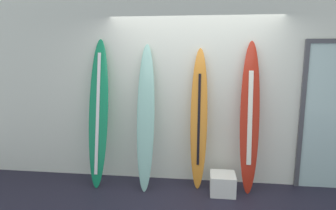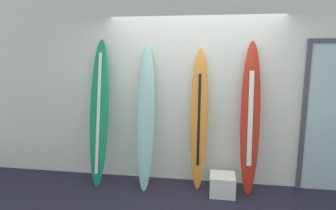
{
  "view_description": "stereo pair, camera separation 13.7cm",
  "coord_description": "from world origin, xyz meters",
  "px_view_note": "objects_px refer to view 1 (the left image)",
  "views": [
    {
      "loc": [
        0.13,
        -3.08,
        1.97
      ],
      "look_at": [
        -0.36,
        0.95,
        1.24
      ],
      "focal_mm": 30.81,
      "sensor_mm": 36.0,
      "label": 1
    },
    {
      "loc": [
        0.27,
        -3.07,
        1.97
      ],
      "look_at": [
        -0.36,
        0.95,
        1.24
      ],
      "focal_mm": 30.81,
      "sensor_mm": 36.0,
      "label": 2
    }
  ],
  "objects_px": {
    "surfboard_seafoam": "(146,117)",
    "surfboard_sunset": "(199,119)",
    "surfboard_emerald": "(98,114)",
    "surfboard_crimson": "(250,119)",
    "display_block_left": "(223,184)"
  },
  "relations": [
    {
      "from": "surfboard_emerald",
      "to": "surfboard_seafoam",
      "type": "bearing_deg",
      "value": -0.81
    },
    {
      "from": "surfboard_sunset",
      "to": "display_block_left",
      "type": "xyz_separation_m",
      "value": [
        0.36,
        -0.2,
        -0.88
      ]
    },
    {
      "from": "surfboard_seafoam",
      "to": "surfboard_sunset",
      "type": "height_order",
      "value": "surfboard_seafoam"
    },
    {
      "from": "surfboard_emerald",
      "to": "surfboard_seafoam",
      "type": "distance_m",
      "value": 0.71
    },
    {
      "from": "surfboard_seafoam",
      "to": "display_block_left",
      "type": "distance_m",
      "value": 1.45
    },
    {
      "from": "surfboard_crimson",
      "to": "surfboard_seafoam",
      "type": "bearing_deg",
      "value": -177.96
    },
    {
      "from": "display_block_left",
      "to": "surfboard_emerald",
      "type": "bearing_deg",
      "value": 176.04
    },
    {
      "from": "surfboard_emerald",
      "to": "surfboard_seafoam",
      "type": "height_order",
      "value": "surfboard_emerald"
    },
    {
      "from": "surfboard_crimson",
      "to": "surfboard_sunset",
      "type": "bearing_deg",
      "value": 177.2
    },
    {
      "from": "surfboard_emerald",
      "to": "surfboard_sunset",
      "type": "height_order",
      "value": "surfboard_emerald"
    },
    {
      "from": "surfboard_seafoam",
      "to": "surfboard_crimson",
      "type": "distance_m",
      "value": 1.48
    },
    {
      "from": "surfboard_emerald",
      "to": "surfboard_crimson",
      "type": "bearing_deg",
      "value": 1.11
    },
    {
      "from": "surfboard_emerald",
      "to": "surfboard_crimson",
      "type": "distance_m",
      "value": 2.19
    },
    {
      "from": "surfboard_emerald",
      "to": "surfboard_seafoam",
      "type": "relative_size",
      "value": 1.04
    },
    {
      "from": "surfboard_seafoam",
      "to": "surfboard_sunset",
      "type": "distance_m",
      "value": 0.77
    }
  ]
}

